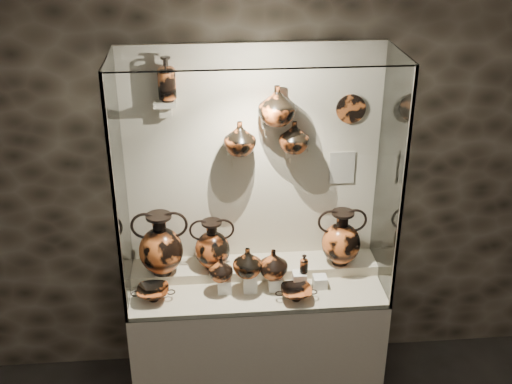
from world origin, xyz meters
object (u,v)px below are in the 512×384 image
amphora_left (161,244)px  lekythos_small (304,263)px  jug_a (221,269)px  amphora_mid (212,244)px  jug_b (248,262)px  ovoid_vase_b (277,105)px  ovoid_vase_c (294,137)px  amphora_right (341,237)px  kylix_left (153,293)px  lekythos_tall (167,77)px  ovoid_vase_a (240,138)px  kylix_right (296,292)px  jug_c (273,263)px

amphora_left → lekythos_small: bearing=-34.8°
jug_a → amphora_mid: bearing=87.2°
amphora_left → jug_b: bearing=-42.2°
ovoid_vase_b → ovoid_vase_c: ovoid_vase_b is taller
ovoid_vase_b → amphora_left: bearing=168.1°
amphora_left → ovoid_vase_c: 1.13m
amphora_right → lekythos_small: amphora_right is taller
jug_b → amphora_right: bearing=39.8°
amphora_mid → amphora_right: amphora_right is taller
lekythos_small → kylix_left: lekythos_small is taller
jug_b → lekythos_tall: size_ratio=0.66×
kylix_left → ovoid_vase_a: bearing=47.1°
amphora_mid → kylix_right: amphora_mid is taller
amphora_left → amphora_right: amphora_left is taller
kylix_right → amphora_left: bearing=137.3°
jug_b → lekythos_small: (0.37, 0.01, -0.03)m
amphora_left → lekythos_tall: lekythos_tall is taller
jug_c → lekythos_tall: (-0.64, 0.26, 1.20)m
kylix_left → ovoid_vase_b: ovoid_vase_b is taller
lekythos_tall → lekythos_small: bearing=-37.1°
kylix_right → ovoid_vase_b: size_ratio=1.06×
lekythos_small → ovoid_vase_b: size_ratio=0.62×
amphora_left → amphora_mid: (0.34, 0.03, -0.04)m
kylix_right → lekythos_tall: 1.60m
ovoid_vase_a → lekythos_tall: bearing=-175.8°
kylix_left → ovoid_vase_a: size_ratio=1.25×
lekythos_tall → ovoid_vase_a: (0.44, -0.04, -0.39)m
jug_c → ovoid_vase_b: (0.03, 0.21, 1.02)m
jug_a → ovoid_vase_a: 0.86m
amphora_right → ovoid_vase_a: 1.00m
amphora_mid → amphora_right: (0.88, -0.02, 0.02)m
lekythos_small → amphora_mid: bearing=144.2°
amphora_mid → ovoid_vase_c: 0.92m
jug_a → ovoid_vase_b: 1.12m
ovoid_vase_a → ovoid_vase_c: (0.35, 0.01, -0.01)m
jug_c → amphora_mid: bearing=133.8°
jug_a → ovoid_vase_a: ovoid_vase_a is taller
jug_c → ovoid_vase_c: ovoid_vase_c is taller
ovoid_vase_a → jug_b: bearing=-74.3°
amphora_left → kylix_left: bearing=-128.7°
jug_a → ovoid_vase_b: ovoid_vase_b is taller
jug_b → ovoid_vase_c: (0.32, 0.26, 0.76)m
kylix_left → kylix_right: size_ratio=1.04×
ovoid_vase_c → jug_c: bearing=-99.5°
amphora_mid → ovoid_vase_a: ovoid_vase_a is taller
lekythos_small → ovoid_vase_b: ovoid_vase_b is taller
jug_a → kylix_right: jug_a is taller
ovoid_vase_a → kylix_right: bearing=-37.9°
amphora_mid → jug_a: 0.22m
amphora_mid → jug_b: (0.22, -0.21, -0.02)m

